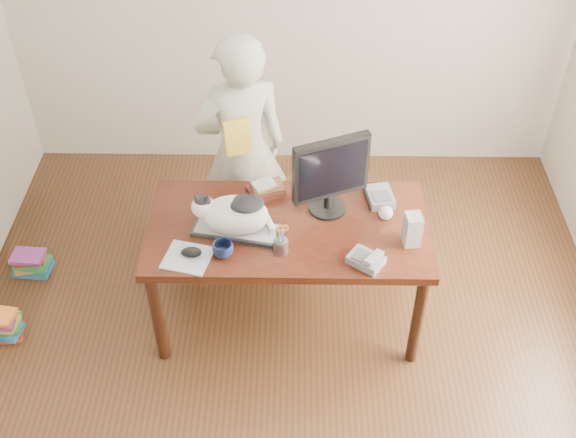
{
  "coord_description": "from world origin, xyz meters",
  "views": [
    {
      "loc": [
        0.04,
        -2.39,
        3.52
      ],
      "look_at": [
        0.0,
        0.55,
        0.85
      ],
      "focal_mm": 45.0,
      "sensor_mm": 36.0,
      "label": 1
    }
  ],
  "objects_px": {
    "desk": "(288,235)",
    "book_stack": "(266,189)",
    "cat": "(233,214)",
    "coffee_mug": "(223,250)",
    "monitor": "(331,173)",
    "person": "(241,152)",
    "pen_cup": "(281,245)",
    "speaker": "(412,229)",
    "mouse": "(191,252)",
    "phone": "(367,259)",
    "book_pile_b": "(31,262)",
    "baseball": "(386,213)",
    "book_pile_a": "(1,325)",
    "keyboard": "(236,230)",
    "calculator": "(380,197)"
  },
  "relations": [
    {
      "from": "pen_cup",
      "to": "mouse",
      "type": "bearing_deg",
      "value": -176.13
    },
    {
      "from": "mouse",
      "to": "calculator",
      "type": "relative_size",
      "value": 0.59
    },
    {
      "from": "keyboard",
      "to": "book_stack",
      "type": "distance_m",
      "value": 0.37
    },
    {
      "from": "pen_cup",
      "to": "keyboard",
      "type": "bearing_deg",
      "value": 148.15
    },
    {
      "from": "mouse",
      "to": "coffee_mug",
      "type": "bearing_deg",
      "value": 14.29
    },
    {
      "from": "book_pile_a",
      "to": "baseball",
      "type": "bearing_deg",
      "value": 6.78
    },
    {
      "from": "phone",
      "to": "book_pile_a",
      "type": "height_order",
      "value": "phone"
    },
    {
      "from": "book_stack",
      "to": "book_pile_b",
      "type": "distance_m",
      "value": 1.74
    },
    {
      "from": "desk",
      "to": "keyboard",
      "type": "height_order",
      "value": "keyboard"
    },
    {
      "from": "coffee_mug",
      "to": "baseball",
      "type": "distance_m",
      "value": 0.95
    },
    {
      "from": "speaker",
      "to": "book_pile_b",
      "type": "relative_size",
      "value": 0.76
    },
    {
      "from": "baseball",
      "to": "book_stack",
      "type": "bearing_deg",
      "value": 162.8
    },
    {
      "from": "cat",
      "to": "monitor",
      "type": "height_order",
      "value": "monitor"
    },
    {
      "from": "phone",
      "to": "calculator",
      "type": "bearing_deg",
      "value": 112.44
    },
    {
      "from": "monitor",
      "to": "person",
      "type": "distance_m",
      "value": 0.75
    },
    {
      "from": "desk",
      "to": "book_stack",
      "type": "xyz_separation_m",
      "value": [
        -0.13,
        0.21,
        0.18
      ]
    },
    {
      "from": "baseball",
      "to": "book_pile_a",
      "type": "bearing_deg",
      "value": -173.22
    },
    {
      "from": "coffee_mug",
      "to": "phone",
      "type": "height_order",
      "value": "coffee_mug"
    },
    {
      "from": "coffee_mug",
      "to": "phone",
      "type": "relative_size",
      "value": 0.5
    },
    {
      "from": "mouse",
      "to": "person",
      "type": "xyz_separation_m",
      "value": [
        0.22,
        0.85,
        0.04
      ]
    },
    {
      "from": "keyboard",
      "to": "pen_cup",
      "type": "xyz_separation_m",
      "value": [
        0.25,
        -0.16,
        0.04
      ]
    },
    {
      "from": "monitor",
      "to": "speaker",
      "type": "bearing_deg",
      "value": -52.43
    },
    {
      "from": "mouse",
      "to": "phone",
      "type": "relative_size",
      "value": 0.56
    },
    {
      "from": "mouse",
      "to": "book_pile_b",
      "type": "bearing_deg",
      "value": 167.53
    },
    {
      "from": "monitor",
      "to": "book_pile_a",
      "type": "bearing_deg",
      "value": 167.09
    },
    {
      "from": "mouse",
      "to": "calculator",
      "type": "distance_m",
      "value": 1.16
    },
    {
      "from": "desk",
      "to": "baseball",
      "type": "height_order",
      "value": "baseball"
    },
    {
      "from": "phone",
      "to": "book_stack",
      "type": "xyz_separation_m",
      "value": [
        -0.56,
        0.57,
        0.01
      ]
    },
    {
      "from": "cat",
      "to": "coffee_mug",
      "type": "xyz_separation_m",
      "value": [
        -0.04,
        -0.19,
        -0.09
      ]
    },
    {
      "from": "pen_cup",
      "to": "book_pile_a",
      "type": "relative_size",
      "value": 0.75
    },
    {
      "from": "desk",
      "to": "calculator",
      "type": "xyz_separation_m",
      "value": [
        0.54,
        0.15,
        0.18
      ]
    },
    {
      "from": "baseball",
      "to": "calculator",
      "type": "height_order",
      "value": "baseball"
    },
    {
      "from": "pen_cup",
      "to": "speaker",
      "type": "bearing_deg",
      "value": 6.84
    },
    {
      "from": "pen_cup",
      "to": "mouse",
      "type": "relative_size",
      "value": 1.61
    },
    {
      "from": "baseball",
      "to": "calculator",
      "type": "relative_size",
      "value": 0.39
    },
    {
      "from": "coffee_mug",
      "to": "book_pile_b",
      "type": "xyz_separation_m",
      "value": [
        -1.37,
        0.59,
        -0.72
      ]
    },
    {
      "from": "monitor",
      "to": "phone",
      "type": "height_order",
      "value": "monitor"
    },
    {
      "from": "coffee_mug",
      "to": "book_stack",
      "type": "xyz_separation_m",
      "value": [
        0.21,
        0.53,
        -0.01
      ]
    },
    {
      "from": "desk",
      "to": "book_pile_b",
      "type": "xyz_separation_m",
      "value": [
        -1.72,
        0.27,
        -0.53
      ]
    },
    {
      "from": "monitor",
      "to": "mouse",
      "type": "height_order",
      "value": "monitor"
    },
    {
      "from": "baseball",
      "to": "book_stack",
      "type": "height_order",
      "value": "baseball"
    },
    {
      "from": "desk",
      "to": "person",
      "type": "relative_size",
      "value": 0.98
    },
    {
      "from": "pen_cup",
      "to": "mouse",
      "type": "distance_m",
      "value": 0.48
    },
    {
      "from": "desk",
      "to": "book_pile_b",
      "type": "distance_m",
      "value": 1.82
    },
    {
      "from": "mouse",
      "to": "coffee_mug",
      "type": "relative_size",
      "value": 1.12
    },
    {
      "from": "pen_cup",
      "to": "book_stack",
      "type": "height_order",
      "value": "pen_cup"
    },
    {
      "from": "speaker",
      "to": "book_pile_b",
      "type": "bearing_deg",
      "value": 160.99
    },
    {
      "from": "person",
      "to": "book_pile_b",
      "type": "xyz_separation_m",
      "value": [
        -1.42,
        -0.26,
        -0.74
      ]
    },
    {
      "from": "speaker",
      "to": "coffee_mug",
      "type": "bearing_deg",
      "value": 178.64
    },
    {
      "from": "calculator",
      "to": "person",
      "type": "height_order",
      "value": "person"
    }
  ]
}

